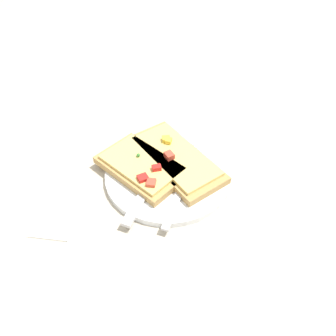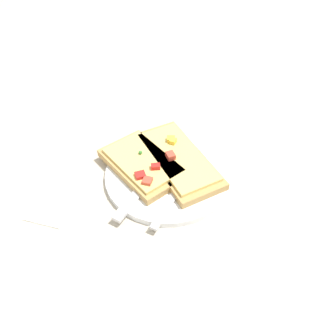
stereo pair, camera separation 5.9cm
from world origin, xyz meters
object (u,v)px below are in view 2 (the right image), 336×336
at_px(pizza_slice_corner, 142,164).
at_px(napkin, 58,198).
at_px(knife, 143,187).
at_px(pizza_slice_main, 177,159).
at_px(fork, 186,176).
at_px(plate, 168,174).

bearing_deg(pizza_slice_corner, napkin, 74.81).
bearing_deg(knife, pizza_slice_main, -13.93).
distance_m(fork, pizza_slice_main, 0.04).
bearing_deg(plate, napkin, 121.31).
bearing_deg(fork, napkin, 126.67).
distance_m(plate, napkin, 0.20).
bearing_deg(knife, plate, -18.01).
bearing_deg(knife, napkin, 125.46).
bearing_deg(plate, pizza_slice_main, -20.07).
height_order(plate, pizza_slice_corner, pizza_slice_corner).
height_order(plate, knife, knife).
bearing_deg(pizza_slice_main, fork, 175.04).
distance_m(pizza_slice_main, pizza_slice_corner, 0.07).
relative_size(plate, pizza_slice_main, 1.09).
relative_size(knife, pizza_slice_main, 0.92).
bearing_deg(fork, pizza_slice_corner, 100.06).
bearing_deg(plate, pizza_slice_corner, 93.32).
distance_m(pizza_slice_corner, napkin, 0.16).
height_order(fork, pizza_slice_main, pizza_slice_main).
xyz_separation_m(pizza_slice_main, napkin, (-0.13, 0.18, -0.02)).
distance_m(fork, napkin, 0.23).
height_order(plate, fork, fork).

